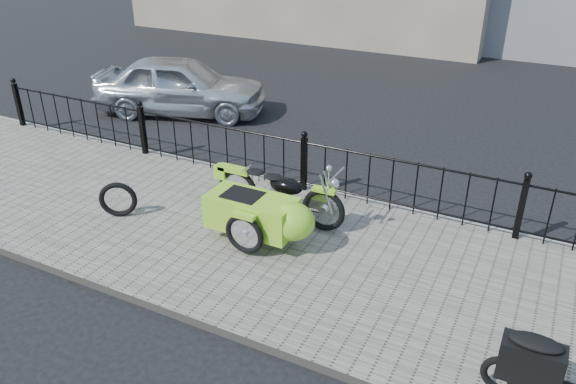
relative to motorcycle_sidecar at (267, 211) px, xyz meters
The scene contains 8 objects.
ground 0.76m from the motorcycle_sidecar, 119.74° to the left, with size 120.00×120.00×0.00m, color black.
sidewalk 0.59m from the motorcycle_sidecar, 158.74° to the right, with size 30.00×3.80×0.12m, color #6A6259.
curb 1.94m from the motorcycle_sidecar, 97.20° to the left, with size 30.00×0.10×0.12m, color gray.
iron_fence 1.72m from the motorcycle_sidecar, 97.79° to the left, with size 14.11×0.11×1.08m.
motorcycle_sidecar is the anchor object (origin of this frame).
scooter 4.27m from the motorcycle_sidecar, 20.46° to the right, with size 1.62×0.47×1.10m.
spare_tire 2.47m from the motorcycle_sidecar, 168.85° to the right, with size 0.59×0.59×0.08m, color black.
sedan_car 6.41m from the motorcycle_sidecar, 137.90° to the left, with size 1.63×4.05×1.38m, color silver.
Camera 1 is at (3.72, -6.59, 4.55)m, focal length 35.00 mm.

